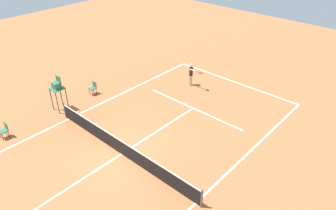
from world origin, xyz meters
name	(u,v)px	position (x,y,z in m)	size (l,w,h in m)	color
ground_plane	(122,154)	(0.00, 0.00, 0.00)	(60.00, 60.00, 0.00)	#B76038
court_lines	(122,154)	(0.00, 0.00, 0.00)	(10.31, 23.11, 0.01)	white
tennis_net	(121,147)	(0.00, 0.00, 0.50)	(10.91, 0.10, 1.07)	#4C4C51
player_serving	(191,73)	(2.18, -8.82, 1.05)	(1.30, 0.52, 1.75)	#D8A884
tennis_ball	(188,100)	(0.90, -6.86, 0.03)	(0.07, 0.07, 0.07)	#CCE033
umpire_chair	(57,88)	(6.49, -0.33, 1.61)	(0.80, 0.80, 2.41)	#2D6B4C
courtside_chair_near	(4,130)	(6.18, 3.52, 0.53)	(0.44, 0.46, 0.95)	#262626
courtside_chair_mid	(93,87)	(6.57, -3.05, 0.53)	(0.44, 0.46, 0.95)	#262626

